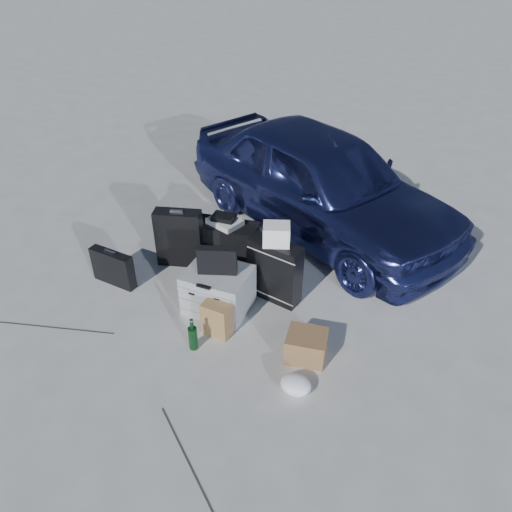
{
  "coord_description": "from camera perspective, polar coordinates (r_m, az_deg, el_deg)",
  "views": [
    {
      "loc": [
        2.05,
        -2.72,
        3.3
      ],
      "look_at": [
        0.31,
        0.85,
        0.51
      ],
      "focal_mm": 35.0,
      "sensor_mm": 36.0,
      "label": 1
    }
  ],
  "objects": [
    {
      "name": "suitcase_left",
      "position": [
        5.53,
        -8.76,
        2.07
      ],
      "size": [
        0.54,
        0.34,
        0.66
      ],
      "primitive_type": "cube",
      "rotation": [
        0.0,
        0.0,
        0.33
      ],
      "color": "black",
      "rests_on": "ground"
    },
    {
      "name": "laptop_bag",
      "position": [
        4.69,
        -4.47,
        -0.52
      ],
      "size": [
        0.38,
        0.23,
        0.28
      ],
      "primitive_type": "cube",
      "rotation": [
        0.0,
        0.0,
        0.39
      ],
      "color": "black",
      "rests_on": "pelican_case"
    },
    {
      "name": "cardboard_box",
      "position": [
        4.48,
        5.77,
        -10.18
      ],
      "size": [
        0.4,
        0.36,
        0.26
      ],
      "primitive_type": "cube",
      "rotation": [
        0.0,
        0.0,
        0.2
      ],
      "color": "brown",
      "rests_on": "ground"
    },
    {
      "name": "suitcase_right",
      "position": [
        4.97,
        2.13,
        -1.71
      ],
      "size": [
        0.57,
        0.28,
        0.66
      ],
      "primitive_type": "cube",
      "rotation": [
        0.0,
        0.0,
        -0.15
      ],
      "color": "black",
      "rests_on": "ground"
    },
    {
      "name": "green_bottle",
      "position": [
        4.55,
        -7.24,
        -8.9
      ],
      "size": [
        0.09,
        0.09,
        0.33
      ],
      "primitive_type": "cylinder",
      "rotation": [
        0.0,
        0.0,
        -0.15
      ],
      "color": "black",
      "rests_on": "ground"
    },
    {
      "name": "kraft_bag",
      "position": [
        4.66,
        -4.5,
        -7.21
      ],
      "size": [
        0.26,
        0.16,
        0.35
      ],
      "primitive_type": "cube",
      "rotation": [
        0.0,
        0.0,
        -0.03
      ],
      "color": "olive",
      "rests_on": "ground"
    },
    {
      "name": "plastic_bag",
      "position": [
        4.26,
        4.56,
        -14.45
      ],
      "size": [
        0.28,
        0.24,
        0.14
      ],
      "primitive_type": "ellipsoid",
      "rotation": [
        0.0,
        0.0,
        -0.07
      ],
      "color": "white",
      "rests_on": "ground"
    },
    {
      "name": "car",
      "position": [
        6.04,
        7.38,
        8.47
      ],
      "size": [
        3.95,
        2.87,
        1.25
      ],
      "primitive_type": "imported",
      "rotation": [
        0.0,
        0.0,
        1.14
      ],
      "color": "navy",
      "rests_on": "ground"
    },
    {
      "name": "pelican_case",
      "position": [
        4.91,
        -4.33,
        -3.89
      ],
      "size": [
        0.63,
        0.53,
        0.44
      ],
      "primitive_type": "cube",
      "rotation": [
        0.0,
        0.0,
        0.06
      ],
      "color": "#A4A8AA",
      "rests_on": "ground"
    },
    {
      "name": "flat_box_white",
      "position": [
        5.59,
        -3.58,
        3.92
      ],
      "size": [
        0.41,
        0.35,
        0.06
      ],
      "primitive_type": "cube",
      "rotation": [
        0.0,
        0.0,
        -0.27
      ],
      "color": "white",
      "rests_on": "duffel_bag"
    },
    {
      "name": "white_carton",
      "position": [
        4.73,
        2.35,
        2.49
      ],
      "size": [
        0.31,
        0.29,
        0.2
      ],
      "primitive_type": "cube",
      "rotation": [
        0.0,
        0.0,
        0.41
      ],
      "color": "white",
      "rests_on": "suitcase_right"
    },
    {
      "name": "ground",
      "position": [
        4.74,
        -7.95,
        -9.49
      ],
      "size": [
        60.0,
        60.0,
        0.0
      ],
      "primitive_type": "plane",
      "color": "#BBBAB6",
      "rests_on": "ground"
    },
    {
      "name": "duffel_bag",
      "position": [
        5.71,
        -3.66,
        2.01
      ],
      "size": [
        0.82,
        0.46,
        0.38
      ],
      "primitive_type": "cube",
      "rotation": [
        0.0,
        0.0,
        0.18
      ],
      "color": "black",
      "rests_on": "ground"
    },
    {
      "name": "briefcase",
      "position": [
        5.44,
        -16.03,
        -1.3
      ],
      "size": [
        0.5,
        0.13,
        0.39
      ],
      "primitive_type": "cube",
      "rotation": [
        0.0,
        0.0,
        -0.05
      ],
      "color": "black",
      "rests_on": "ground"
    },
    {
      "name": "flat_box_black",
      "position": [
        5.57,
        -3.73,
        4.45
      ],
      "size": [
        0.27,
        0.21,
        0.05
      ],
      "primitive_type": "cube",
      "rotation": [
        0.0,
        0.0,
        0.14
      ],
      "color": "black",
      "rests_on": "flat_box_white"
    }
  ]
}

